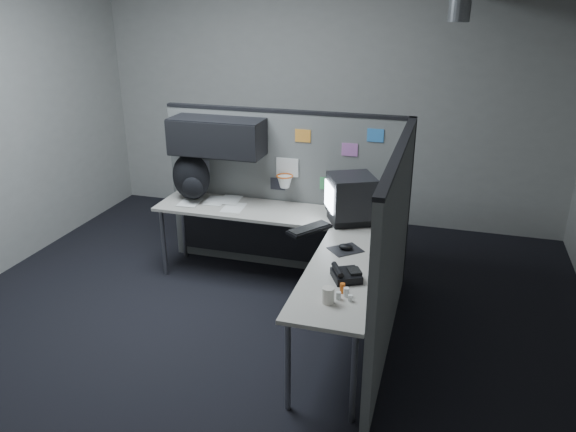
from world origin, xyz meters
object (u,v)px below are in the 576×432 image
(monitor, at_px, (351,198))
(backpack, at_px, (191,178))
(keyboard, at_px, (309,229))
(phone, at_px, (346,275))
(desk, at_px, (291,236))

(monitor, relative_size, backpack, 1.08)
(keyboard, height_order, phone, phone)
(keyboard, distance_m, backpack, 1.40)
(desk, distance_m, monitor, 0.64)
(monitor, bearing_deg, backpack, -165.80)
(desk, xyz_separation_m, backpack, (-1.12, 0.34, 0.34))
(keyboard, relative_size, phone, 1.56)
(monitor, distance_m, keyboard, 0.47)
(desk, xyz_separation_m, phone, (0.67, -0.88, 0.15))
(desk, relative_size, monitor, 4.56)
(desk, bearing_deg, phone, -52.80)
(phone, relative_size, backpack, 0.58)
(monitor, height_order, keyboard, monitor)
(desk, relative_size, keyboard, 5.47)
(keyboard, bearing_deg, backpack, 151.66)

